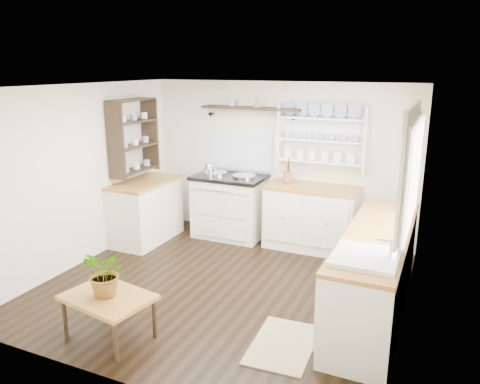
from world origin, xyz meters
name	(u,v)px	position (x,y,z in m)	size (l,w,h in m)	color
floor	(223,286)	(0.00, 0.00, 0.00)	(4.00, 3.80, 0.01)	black
wall_back	(279,161)	(0.00, 1.90, 1.15)	(4.00, 0.02, 2.30)	silver
wall_right	(411,215)	(2.00, 0.00, 1.15)	(0.02, 3.80, 2.30)	silver
wall_left	(82,175)	(-2.00, 0.00, 1.15)	(0.02, 3.80, 2.30)	silver
ceiling	(221,87)	(0.00, 0.00, 2.30)	(4.00, 3.80, 0.01)	white
window	(411,168)	(1.95, 0.15, 1.56)	(0.08, 1.55, 1.22)	white
aga_cooker	(230,205)	(-0.65, 1.57, 0.48)	(1.05, 0.73, 0.97)	#EFE6CF
back_cabinets	(311,217)	(0.60, 1.60, 0.46)	(1.27, 0.63, 0.90)	#EFE8CE
right_cabinets	(375,272)	(1.70, 0.10, 0.46)	(0.62, 2.43, 0.90)	#EFE8CE
belfast_sink	(364,270)	(1.70, -0.65, 0.80)	(0.55, 0.60, 0.45)	white
left_cabinets	(146,210)	(-1.70, 0.90, 0.46)	(0.62, 1.13, 0.90)	#EFE8CE
plate_rack	(323,137)	(0.65, 1.86, 1.56)	(1.20, 0.22, 0.90)	white
high_shelf	(251,109)	(-0.40, 1.78, 1.91)	(1.50, 0.29, 0.16)	black
left_shelving	(133,136)	(-1.84, 0.90, 1.55)	(0.28, 0.80, 1.05)	black
kettle	(209,170)	(-0.93, 1.45, 1.03)	(0.16, 0.16, 0.20)	silver
utensil_crock	(287,177)	(0.21, 1.68, 0.98)	(0.12, 0.12, 0.14)	#955336
center_table	(108,300)	(-0.51, -1.40, 0.39)	(0.89, 0.70, 0.44)	brown
potted_plant	(106,273)	(-0.51, -1.40, 0.66)	(0.41, 0.36, 0.46)	#3F7233
floor_rug	(283,344)	(1.05, -0.86, 0.01)	(0.55, 0.85, 0.02)	#8D7F52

